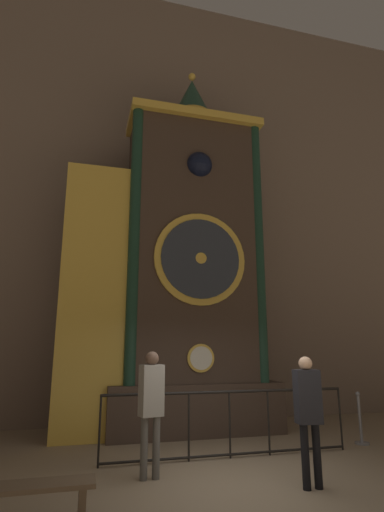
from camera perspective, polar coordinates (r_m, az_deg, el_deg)
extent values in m
plane|color=#847056|center=(6.35, 7.06, -29.92)|extent=(28.00, 28.00, 0.00)
cube|color=#7A6656|center=(11.97, -3.32, 9.63)|extent=(24.00, 0.30, 12.93)
cube|color=#423328|center=(9.78, 0.00, -20.72)|extent=(3.94, 1.61, 1.09)
cube|color=#423328|center=(10.02, 0.00, 1.67)|extent=(3.15, 1.40, 6.61)
cube|color=gold|center=(11.18, 0.15, 17.90)|extent=(3.40, 1.54, 0.20)
cylinder|color=gold|center=(8.99, 1.26, -14.37)|extent=(0.61, 0.05, 0.61)
cylinder|color=silver|center=(8.96, 1.32, -14.37)|extent=(0.50, 0.03, 0.50)
cylinder|color=gold|center=(9.21, 1.19, -0.39)|extent=(2.17, 0.07, 2.17)
cylinder|color=#2D333D|center=(9.17, 1.27, -0.33)|extent=(1.87, 0.04, 1.87)
cylinder|color=gold|center=(9.15, 1.31, -0.31)|extent=(0.26, 0.03, 0.26)
cube|color=black|center=(10.45, 0.31, 11.81)|extent=(0.80, 0.42, 0.80)
sphere|color=black|center=(10.07, 1.00, 12.83)|extent=(0.64, 0.64, 0.64)
cylinder|color=#193828|center=(9.15, -8.21, 3.24)|extent=(0.27, 0.27, 6.61)
cylinder|color=#193828|center=(9.96, 9.43, 1.94)|extent=(0.27, 0.27, 6.61)
cylinder|color=gold|center=(11.39, 0.00, 18.72)|extent=(1.06, 1.06, 0.30)
cone|color=#1C3D2C|center=(11.78, 0.00, 21.62)|extent=(1.00, 1.00, 1.10)
sphere|color=gold|center=(12.17, 0.00, 24.23)|extent=(0.20, 0.20, 0.20)
cube|color=#4C3828|center=(9.47, -13.88, -5.81)|extent=(1.41, 1.19, 5.97)
cube|color=gold|center=(8.86, -13.76, -5.34)|extent=(1.48, 0.06, 5.97)
cylinder|color=black|center=(7.19, -13.08, -23.12)|extent=(0.04, 0.04, 1.11)
cylinder|color=black|center=(7.26, -6.67, -23.24)|extent=(0.04, 0.04, 1.11)
cylinder|color=black|center=(7.42, -0.46, -23.11)|extent=(0.04, 0.04, 1.11)
cylinder|color=black|center=(7.64, 5.42, -22.76)|extent=(0.04, 0.04, 1.11)
cylinder|color=black|center=(7.92, 10.89, -22.24)|extent=(0.04, 0.04, 1.11)
cylinder|color=black|center=(8.27, 15.89, -21.60)|extent=(0.04, 0.04, 1.11)
cylinder|color=black|center=(8.66, 20.43, -20.88)|extent=(0.04, 0.04, 1.11)
cylinder|color=black|center=(7.56, 5.33, -18.75)|extent=(4.48, 0.05, 0.05)
cylinder|color=black|center=(7.74, 5.50, -26.39)|extent=(4.48, 0.04, 0.04)
cylinder|color=#58554F|center=(6.52, -6.87, -25.56)|extent=(0.11, 0.11, 0.86)
cylinder|color=#58554F|center=(6.55, -5.14, -25.54)|extent=(0.11, 0.11, 0.86)
cube|color=gray|center=(6.40, -5.82, -18.53)|extent=(0.38, 0.30, 0.74)
sphere|color=brown|center=(6.38, -5.72, -14.35)|extent=(0.21, 0.21, 0.21)
cylinder|color=black|center=(6.28, 15.88, -25.84)|extent=(0.11, 0.11, 0.83)
cylinder|color=black|center=(6.37, 17.42, -25.55)|extent=(0.11, 0.11, 0.83)
cube|color=black|center=(6.19, 16.17, -18.69)|extent=(0.36, 0.26, 0.72)
sphere|color=tan|center=(6.16, 15.89, -14.54)|extent=(0.19, 0.19, 0.19)
cylinder|color=gray|center=(9.36, 23.13, -23.38)|extent=(0.28, 0.28, 0.04)
cylinder|color=gray|center=(9.28, 22.87, -20.73)|extent=(0.06, 0.06, 0.91)
sphere|color=gray|center=(9.22, 22.59, -17.71)|extent=(0.09, 0.09, 0.09)
cube|color=brown|center=(5.22, -22.02, -28.17)|extent=(1.35, 0.40, 0.05)
cube|color=brown|center=(5.27, -15.46, -30.96)|extent=(0.08, 0.36, 0.39)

